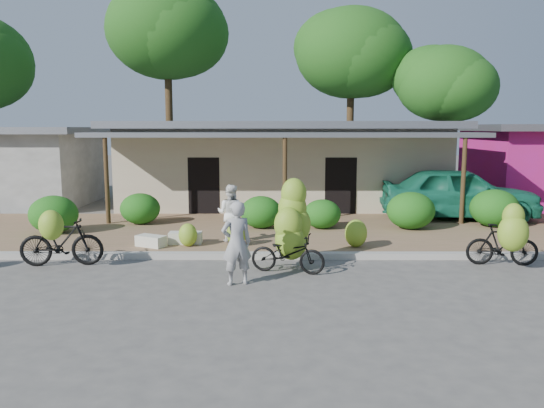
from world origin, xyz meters
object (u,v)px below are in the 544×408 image
at_px(bike_center, 291,234).
at_px(sack_near, 185,238).
at_px(bike_left, 60,240).
at_px(bystander, 230,213).
at_px(teal_van, 459,193).
at_px(tree_near_right, 439,82).
at_px(tree_far_center, 163,29).
at_px(sack_far, 151,241).
at_px(tree_center_right, 347,51).
at_px(vendor, 237,243).
at_px(bike_right, 506,239).

xyz_separation_m(bike_center, sack_near, (-2.69, 2.10, -0.54)).
xyz_separation_m(bike_left, bystander, (3.68, 2.16, 0.26)).
bearing_deg(teal_van, tree_near_right, -5.52).
relative_size(tree_far_center, sack_far, 13.45).
bearing_deg(bike_center, tree_center_right, 3.22).
height_order(sack_near, vendor, vendor).
bearing_deg(tree_far_center, teal_van, -38.42).
relative_size(bike_right, vendor, 0.97).
bearing_deg(sack_near, teal_van, 24.43).
bearing_deg(tree_far_center, sack_near, -76.88).
distance_m(bike_left, bike_right, 10.03).
distance_m(bike_right, sack_far, 8.51).
distance_m(tree_center_right, sack_far, 16.75).
distance_m(tree_center_right, tree_near_right, 4.76).
bearing_deg(sack_near, bystander, 12.55).
relative_size(sack_near, teal_van, 0.17).
xyz_separation_m(tree_far_center, bike_left, (0.51, -14.86, -7.24)).
relative_size(bike_left, bike_center, 0.94).
xyz_separation_m(sack_near, teal_van, (8.47, 3.85, 0.71)).
distance_m(tree_near_right, bike_right, 14.42).
bearing_deg(tree_center_right, bike_right, -84.32).
distance_m(vendor, bystander, 3.55).
bearing_deg(tree_center_right, bike_left, -118.92).
relative_size(tree_center_right, bike_center, 4.44).
height_order(bike_right, sack_near, bike_right).
xyz_separation_m(bystander, teal_van, (7.30, 3.59, 0.10)).
relative_size(tree_far_center, bike_center, 4.99).
height_order(tree_near_right, teal_van, tree_near_right).
height_order(tree_near_right, sack_far, tree_near_right).
relative_size(bike_center, teal_van, 0.40).
relative_size(bike_center, sack_near, 2.38).
height_order(bike_left, sack_near, bike_left).
height_order(sack_far, bystander, bystander).
bearing_deg(bystander, vendor, 112.69).
height_order(tree_center_right, teal_van, tree_center_right).
distance_m(tree_near_right, bike_center, 16.02).
distance_m(tree_near_right, teal_van, 8.85).
distance_m(tree_far_center, vendor, 18.26).
bearing_deg(teal_van, bike_left, 123.34).
relative_size(bystander, teal_van, 0.30).
xyz_separation_m(vendor, teal_van, (6.90, 7.11, 0.13)).
height_order(tree_near_right, bike_right, tree_near_right).
xyz_separation_m(bike_center, bike_right, (4.83, 0.11, -0.14)).
bearing_deg(sack_near, bike_center, -37.93).
xyz_separation_m(tree_near_right, bike_right, (-2.46, -13.45, -4.57)).
bearing_deg(vendor, bike_center, -153.46).
relative_size(tree_far_center, teal_van, 1.99).
distance_m(sack_near, sack_far, 0.90).
bearing_deg(tree_far_center, sack_far, -80.63).
bearing_deg(sack_near, bike_right, -14.83).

